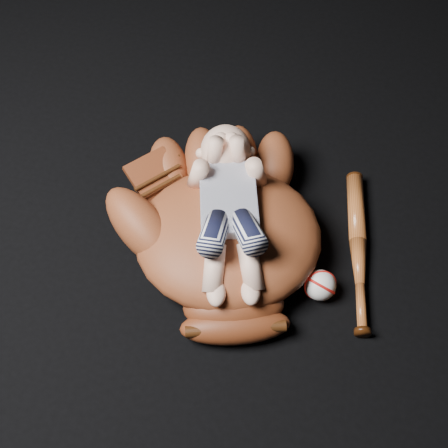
{
  "coord_description": "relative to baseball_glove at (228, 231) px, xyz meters",
  "views": [
    {
      "loc": [
        0.2,
        -0.69,
        1.14
      ],
      "look_at": [
        0.06,
        0.03,
        0.09
      ],
      "focal_mm": 50.0,
      "sensor_mm": 36.0,
      "label": 1
    }
  ],
  "objects": [
    {
      "name": "newborn_baby",
      "position": [
        0.0,
        0.01,
        0.06
      ],
      "size": [
        0.27,
        0.44,
        0.16
      ],
      "primitive_type": null,
      "rotation": [
        0.0,
        0.0,
        0.23
      ],
      "color": "beige",
      "rests_on": "baseball_glove"
    },
    {
      "name": "baseball_bat",
      "position": [
        0.27,
        0.05,
        -0.07
      ],
      "size": [
        0.08,
        0.4,
        0.04
      ],
      "primitive_type": null,
      "rotation": [
        0.0,
        0.0,
        0.11
      ],
      "color": "#99491D",
      "rests_on": "ground"
    },
    {
      "name": "baseball_glove",
      "position": [
        0.0,
        0.0,
        0.0
      ],
      "size": [
        0.61,
        0.65,
        0.17
      ],
      "primitive_type": null,
      "rotation": [
        0.0,
        0.0,
        0.26
      ],
      "color": "maroon",
      "rests_on": "ground"
    },
    {
      "name": "baseball",
      "position": [
        0.2,
        -0.06,
        -0.05
      ],
      "size": [
        0.07,
        0.07,
        0.06
      ],
      "primitive_type": "sphere",
      "rotation": [
        0.0,
        0.0,
        -0.06
      ],
      "color": "white",
      "rests_on": "ground"
    }
  ]
}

